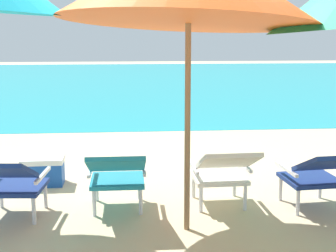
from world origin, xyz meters
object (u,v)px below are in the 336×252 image
lounge_chair_near_left (117,173)px  cooler_box (43,171)px  lounge_chair_far_right (319,172)px  lounge_chair_far_left (9,180)px  lounge_chair_near_right (223,170)px

lounge_chair_near_left → cooler_box: 1.33m
lounge_chair_near_left → lounge_chair_far_right: 1.93m
lounge_chair_near_left → lounge_chair_far_right: bearing=-3.7°
lounge_chair_far_left → cooler_box: lounge_chair_far_left is taller
lounge_chair_near_right → lounge_chair_far_left: bearing=-175.4°
lounge_chair_near_left → lounge_chair_near_right: 1.02m
lounge_chair_near_right → cooler_box: 2.13m
lounge_chair_near_right → cooler_box: size_ratio=1.87×
cooler_box → lounge_chair_near_left: bearing=-48.7°
lounge_chair_far_left → lounge_chair_near_right: same height
lounge_chair_near_left → cooler_box: (-0.87, 0.99, -0.24)m
lounge_chair_far_left → cooler_box: (0.10, 1.12, -0.24)m
lounge_chair_far_right → lounge_chair_far_left: bearing=-179.7°
lounge_chair_far_right → cooler_box: bearing=158.3°
lounge_chair_near_left → lounge_chair_near_right: (1.02, 0.02, 0.00)m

